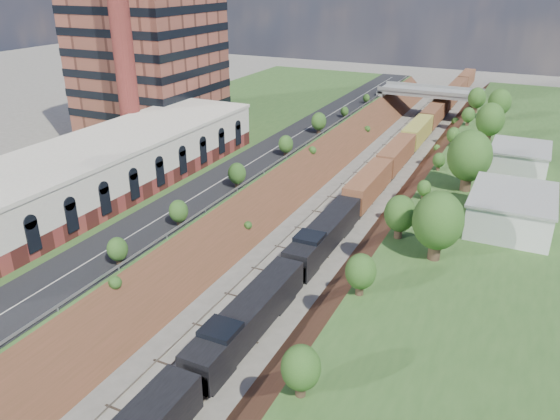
{
  "coord_description": "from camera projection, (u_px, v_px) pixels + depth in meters",
  "views": [
    {
      "loc": [
        24.34,
        -13.02,
        32.88
      ],
      "look_at": [
        -2.29,
        42.55,
        6.0
      ],
      "focal_mm": 35.0,
      "sensor_mm": 36.0,
      "label": 1
    }
  ],
  "objects": [
    {
      "name": "embankment_left",
      "position": [
        278.0,
        196.0,
        87.5
      ],
      "size": [
        10.0,
        180.0,
        10.0
      ],
      "primitive_type": "cube",
      "rotation": [
        0.0,
        0.79,
        0.0
      ],
      "color": "brown",
      "rests_on": "ground"
    },
    {
      "name": "tree_left_crest",
      "position": [
        88.0,
        268.0,
        51.94
      ],
      "size": [
        2.45,
        2.45,
        3.55
      ],
      "color": "#473323",
      "rests_on": "platform_left"
    },
    {
      "name": "white_building_far",
      "position": [
        519.0,
        159.0,
        82.89
      ],
      "size": [
        8.0,
        10.0,
        3.6
      ],
      "primitive_type": "cube",
      "color": "silver",
      "rests_on": "platform_right"
    },
    {
      "name": "guardrail",
      "position": [
        275.0,
        163.0,
        85.28
      ],
      "size": [
        0.1,
        171.0,
        0.7
      ],
      "color": "#99999E",
      "rests_on": "platform_left"
    },
    {
      "name": "platform_left",
      "position": [
        165.0,
        162.0,
        95.22
      ],
      "size": [
        44.0,
        180.0,
        5.0
      ],
      "primitive_type": "cube",
      "color": "#315422",
      "rests_on": "ground"
    },
    {
      "name": "rail_right_track",
      "position": [
        359.0,
        210.0,
        82.08
      ],
      "size": [
        1.58,
        180.0,
        0.18
      ],
      "primitive_type": "cube",
      "color": "gray",
      "rests_on": "ground"
    },
    {
      "name": "road",
      "position": [
        253.0,
        162.0,
        87.27
      ],
      "size": [
        8.0,
        180.0,
        0.1
      ],
      "primitive_type": "cube",
      "color": "black",
      "rests_on": "platform_left"
    },
    {
      "name": "overpass",
      "position": [
        430.0,
        98.0,
        132.43
      ],
      "size": [
        24.5,
        8.3,
        7.4
      ],
      "color": "gray",
      "rests_on": "ground"
    },
    {
      "name": "smokestack",
      "position": [
        121.0,
        28.0,
        84.1
      ],
      "size": [
        3.2,
        3.2,
        40.0
      ],
      "primitive_type": "cylinder",
      "color": "maroon",
      "rests_on": "platform_left"
    },
    {
      "name": "freight_train",
      "position": [
        406.0,
        144.0,
        104.23
      ],
      "size": [
        3.19,
        178.85,
        4.72
      ],
      "color": "black",
      "rests_on": "ground"
    },
    {
      "name": "commercial_building",
      "position": [
        92.0,
        172.0,
        72.65
      ],
      "size": [
        14.3,
        62.3,
        7.0
      ],
      "color": "maroon",
      "rests_on": "platform_left"
    },
    {
      "name": "tree_right_large",
      "position": [
        438.0,
        221.0,
        56.13
      ],
      "size": [
        5.25,
        5.25,
        7.61
      ],
      "color": "#473323",
      "rests_on": "platform_right"
    },
    {
      "name": "embankment_right",
      "position": [
        415.0,
        220.0,
        78.79
      ],
      "size": [
        10.0,
        180.0,
        10.0
      ],
      "primitive_type": "cube",
      "rotation": [
        0.0,
        0.79,
        0.0
      ],
      "color": "brown",
      "rests_on": "ground"
    },
    {
      "name": "white_building_near",
      "position": [
        511.0,
        211.0,
        64.43
      ],
      "size": [
        9.0,
        12.0,
        4.0
      ],
      "primitive_type": "cube",
      "color": "silver",
      "rests_on": "platform_right"
    },
    {
      "name": "rail_left_track",
      "position": [
        327.0,
        204.0,
        84.14
      ],
      "size": [
        1.58,
        180.0,
        0.18
      ],
      "primitive_type": "cube",
      "color": "gray",
      "rests_on": "ground"
    }
  ]
}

